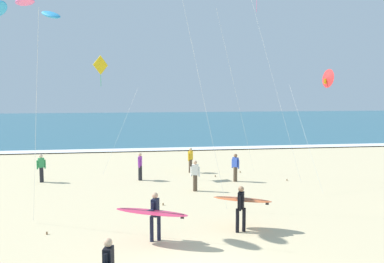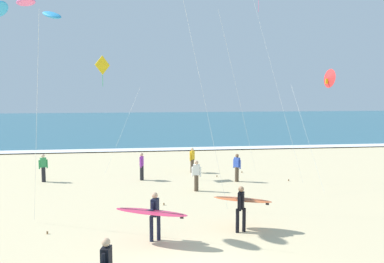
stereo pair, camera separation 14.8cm
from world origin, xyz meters
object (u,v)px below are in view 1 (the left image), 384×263
Objects in this scene: bystander_green_top at (41,168)px; bystander_purple_top at (140,166)px; kite_arc_rose_low at (25,9)px; bystander_blue_top at (235,167)px; kite_diamond_golden_far at (102,69)px; bystander_yellow_top at (190,160)px; surfer_third at (153,213)px; surfer_trailing at (242,203)px; kite_delta_scarlet_mid at (327,79)px; bystander_white_top at (195,175)px.

bystander_purple_top is at bearing -3.20° from bystander_green_top.
bystander_purple_top is at bearing 58.82° from kite_arc_rose_low.
kite_diamond_golden_far is at bearing 160.34° from bystander_blue_top.
bystander_blue_top is 1.00× the size of bystander_yellow_top.
surfer_third is at bearing -88.56° from bystander_purple_top.
surfer_trailing is 9.74m from bystander_purple_top.
kite_delta_scarlet_mid reaches higher than bystander_purple_top.
surfer_third is 8.89m from kite_arc_rose_low.
bystander_yellow_top is at bearing 49.89° from kite_arc_rose_low.
bystander_blue_top is 3.60m from bystander_yellow_top.
bystander_green_top is (-5.76, 10.18, -0.24)m from surfer_third.
bystander_white_top is 8.88m from bystander_green_top.
kite_arc_rose_low is 5.36× the size of bystander_yellow_top.
bystander_yellow_top is (-5.69, 6.50, -4.88)m from kite_delta_scarlet_mid.
bystander_blue_top and bystander_green_top have the same top height.
kite_arc_rose_low is 5.36× the size of bystander_blue_top.
bystander_white_top and bystander_purple_top have the same top height.
bystander_white_top is 4.04m from bystander_purple_top.
surfer_third is 1.62× the size of bystander_green_top.
bystander_purple_top is (-0.25, 9.87, -0.24)m from surfer_third.
surfer_third is at bearing -120.15° from bystander_blue_top.
bystander_yellow_top is (0.43, 4.74, 0.00)m from bystander_white_top.
bystander_white_top is (4.88, -4.54, -5.58)m from kite_diamond_golden_far.
surfer_third is 11.70m from bystander_green_top.
kite_arc_rose_low is 10.97m from bystander_white_top.
kite_delta_scarlet_mid is (5.33, 4.35, 4.65)m from surfer_trailing.
kite_delta_scarlet_mid is at bearing -45.86° from bystander_blue_top.
kite_diamond_golden_far is 4.53× the size of bystander_green_top.
bystander_white_top is at bearing -42.89° from kite_diamond_golden_far.
kite_delta_scarlet_mid is 3.89× the size of bystander_green_top.
bystander_blue_top is (9.63, 5.98, -7.36)m from kite_arc_rose_low.
bystander_blue_top is (-3.52, 3.63, -4.88)m from kite_delta_scarlet_mid.
kite_diamond_golden_far is 4.53× the size of bystander_white_top.
kite_delta_scarlet_mid is 12.70m from kite_diamond_golden_far.
surfer_trailing and surfer_third have the same top height.
surfer_third reaches higher than bystander_blue_top.
surfer_trailing is 8.30m from kite_delta_scarlet_mid.
bystander_green_top is 1.00× the size of bystander_purple_top.
kite_delta_scarlet_mid is 3.89× the size of bystander_yellow_top.
bystander_blue_top is 5.46m from bystander_purple_top.
kite_arc_rose_low reaches higher than kite_diamond_golden_far.
bystander_purple_top is at bearing 111.28° from surfer_trailing.
kite_delta_scarlet_mid is at bearing 30.85° from surfer_third.
surfer_trailing is at bearing -102.79° from bystander_blue_top.
surfer_trailing is 1.41× the size of bystander_green_top.
kite_diamond_golden_far is 4.53× the size of bystander_yellow_top.
surfer_third reaches higher than bystander_green_top.
kite_arc_rose_low is 5.36× the size of bystander_white_top.
bystander_green_top is (-8.26, 3.27, 0.00)m from bystander_white_top.
bystander_white_top is (2.50, 6.91, -0.24)m from surfer_third.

